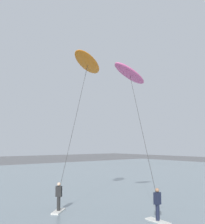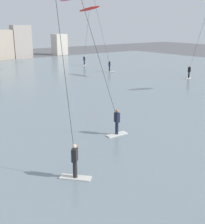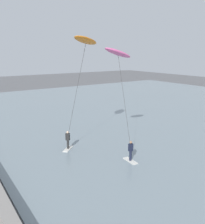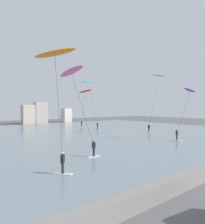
# 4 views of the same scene
# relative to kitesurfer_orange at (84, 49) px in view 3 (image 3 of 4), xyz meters

# --- Properties ---
(seawall_barrier) EXTENTS (60.00, 0.70, 0.91)m
(seawall_barrier) POSITION_rel_kitesurfer_orange_xyz_m (5.55, -8.45, -8.18)
(seawall_barrier) COLOR gray
(seawall_barrier) RESTS_ON ground
(kitesurfer_orange) EXTENTS (3.09, 4.29, 9.62)m
(kitesurfer_orange) POSITION_rel_kitesurfer_orange_xyz_m (0.00, 0.00, 0.00)
(kitesurfer_orange) COLOR silver
(kitesurfer_orange) RESTS_ON water_bay
(kitesurfer_pink) EXTENTS (3.76, 3.13, 8.72)m
(kitesurfer_pink) POSITION_rel_kitesurfer_orange_xyz_m (2.64, 1.60, -1.15)
(kitesurfer_pink) COLOR silver
(kitesurfer_pink) RESTS_ON water_bay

